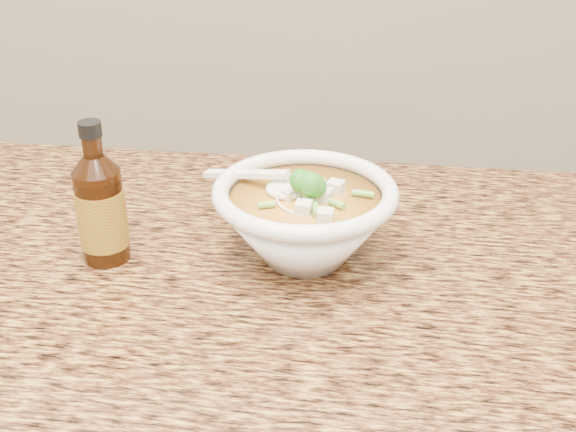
# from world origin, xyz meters

# --- Properties ---
(counter_slab) EXTENTS (4.00, 0.68, 0.04)m
(counter_slab) POSITION_xyz_m (0.00, 1.68, 0.88)
(counter_slab) COLOR #A67F3D
(counter_slab) RESTS_ON cabinet
(soup_bowl) EXTENTS (0.24, 0.22, 0.12)m
(soup_bowl) POSITION_xyz_m (0.13, 1.69, 0.95)
(soup_bowl) COLOR white
(soup_bowl) RESTS_ON counter_slab
(hot_sauce_bottle) EXTENTS (0.08, 0.08, 0.17)m
(hot_sauce_bottle) POSITION_xyz_m (-0.11, 1.66, 0.97)
(hot_sauce_bottle) COLOR #3A1907
(hot_sauce_bottle) RESTS_ON counter_slab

